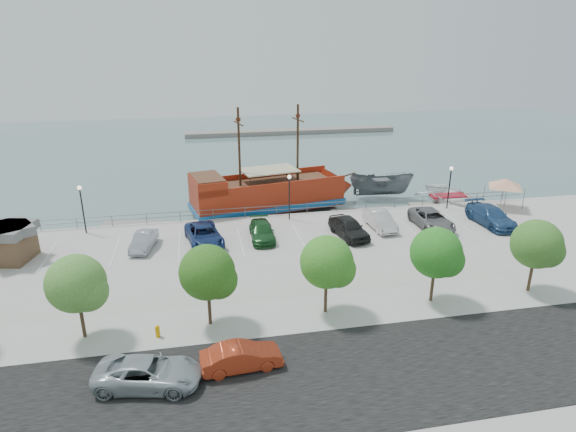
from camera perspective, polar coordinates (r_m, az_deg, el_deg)
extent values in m
plane|color=slate|center=(39.53, 1.98, -4.97)|extent=(160.00, 160.00, 0.00)
cube|color=black|center=(25.88, 10.32, -17.69)|extent=(100.00, 8.00, 0.04)
cube|color=#A8A8A8|center=(30.53, 6.27, -11.03)|extent=(100.00, 4.00, 0.05)
cylinder|color=slate|center=(45.89, -0.16, 1.29)|extent=(50.00, 0.06, 0.06)
cylinder|color=slate|center=(46.02, -0.16, 0.82)|extent=(50.00, 0.06, 0.06)
cube|color=gray|center=(93.14, 0.42, 9.97)|extent=(40.00, 3.00, 0.80)
cube|color=maroon|center=(49.37, -2.43, 2.46)|extent=(15.86, 7.69, 2.47)
cube|color=#15589D|center=(49.62, -2.42, 1.57)|extent=(16.19, 8.03, 0.57)
cone|color=maroon|center=(52.69, 6.16, 3.50)|extent=(3.89, 5.08, 4.56)
cube|color=maroon|center=(47.15, -9.54, 3.76)|extent=(3.74, 5.23, 1.33)
cube|color=brown|center=(46.96, -9.59, 4.60)|extent=(3.48, 4.82, 0.11)
cube|color=brown|center=(49.15, -1.93, 3.95)|extent=(12.95, 6.57, 0.14)
cube|color=maroon|center=(50.99, -3.35, 4.86)|extent=(14.94, 3.22, 0.67)
cube|color=maroon|center=(46.86, -1.49, 3.51)|extent=(14.94, 3.22, 0.67)
cylinder|color=#382111|center=(49.28, 1.16, 8.61)|extent=(0.27, 0.27, 7.80)
cylinder|color=#382111|center=(47.19, -5.80, 8.00)|extent=(0.27, 0.27, 7.80)
cylinder|color=#382111|center=(48.86, 1.18, 11.35)|extent=(0.70, 2.82, 0.13)
cylinder|color=#382111|center=(46.75, -5.91, 10.85)|extent=(0.70, 2.82, 0.13)
cube|color=beige|center=(48.69, -2.26, 5.47)|extent=(6.12, 4.64, 0.11)
cylinder|color=#382111|center=(52.69, 6.84, 4.77)|extent=(2.35, 0.62, 0.56)
imported|color=slate|center=(54.71, 10.95, 3.37)|extent=(7.42, 4.52, 2.69)
imported|color=white|center=(54.34, 18.57, 1.98)|extent=(5.86, 8.06, 1.64)
cube|color=gray|center=(47.37, -16.82, -1.22)|extent=(8.13, 4.12, 0.45)
cube|color=gray|center=(49.85, 8.88, 0.44)|extent=(6.45, 2.05, 0.37)
cube|color=gray|center=(53.44, 17.90, 1.05)|extent=(7.15, 3.11, 0.39)
cube|color=brown|center=(42.03, -30.17, -3.17)|extent=(3.56, 3.56, 2.18)
cube|color=#606060|center=(41.58, -30.48, -1.47)|extent=(4.03, 4.03, 0.69)
cylinder|color=slate|center=(52.18, 22.18, 2.26)|extent=(0.09, 0.09, 2.19)
cylinder|color=slate|center=(54.08, 24.05, 2.59)|extent=(0.09, 0.09, 2.19)
cylinder|color=slate|center=(50.59, 24.30, 1.43)|extent=(0.09, 0.09, 2.19)
cylinder|color=slate|center=(52.55, 26.14, 1.80)|extent=(0.09, 0.09, 2.19)
pyramid|color=beige|center=(51.82, 24.47, 4.07)|extent=(5.10, 5.10, 0.89)
imported|color=#99A4AA|center=(25.20, -16.24, -17.43)|extent=(5.48, 3.33, 1.42)
imported|color=#AC3319|center=(25.44, -5.54, -16.28)|extent=(4.23, 1.79, 1.36)
cylinder|color=#E49800|center=(28.72, -15.19, -13.18)|extent=(0.25, 0.25, 0.62)
sphere|color=#E49800|center=(28.55, -15.25, -12.63)|extent=(0.27, 0.27, 0.27)
cylinder|color=black|center=(44.69, -23.12, 0.52)|extent=(0.12, 0.12, 4.00)
sphere|color=#FFF2CC|center=(44.09, -23.49, 3.09)|extent=(0.36, 0.36, 0.36)
cylinder|color=black|center=(44.35, 0.16, 2.04)|extent=(0.12, 0.12, 4.00)
sphere|color=#FFF2CC|center=(43.75, 0.16, 4.66)|extent=(0.36, 0.36, 0.36)
cylinder|color=black|center=(49.84, 18.54, 3.02)|extent=(0.12, 0.12, 4.00)
sphere|color=#FFF2CC|center=(49.31, 18.81, 5.35)|extent=(0.36, 0.36, 0.36)
cylinder|color=#473321|center=(29.65, -23.19, -11.29)|extent=(0.20, 0.20, 2.20)
sphere|color=#44752D|center=(28.59, -23.82, -7.32)|extent=(3.20, 3.20, 3.20)
sphere|color=#44752D|center=(28.36, -22.64, -8.27)|extent=(2.20, 2.20, 2.20)
cylinder|color=#473321|center=(28.85, -9.30, -10.67)|extent=(0.20, 0.20, 2.20)
sphere|color=#295818|center=(27.76, -9.56, -6.59)|extent=(3.20, 3.20, 3.20)
sphere|color=#295818|center=(27.68, -8.24, -7.52)|extent=(2.20, 2.20, 2.20)
cylinder|color=#473321|center=(29.73, 4.48, -9.46)|extent=(0.20, 0.20, 2.20)
sphere|color=#337420|center=(28.67, 4.60, -5.46)|extent=(3.20, 3.20, 3.20)
sphere|color=#337420|center=(28.74, 5.90, -6.32)|extent=(2.20, 2.20, 2.20)
cylinder|color=#473321|center=(32.15, 16.72, -7.92)|extent=(0.20, 0.20, 2.20)
sphere|color=#23681C|center=(31.17, 17.14, -4.17)|extent=(3.20, 3.20, 3.20)
sphere|color=#23681C|center=(31.37, 18.29, -4.95)|extent=(2.20, 2.20, 2.20)
cylinder|color=#473321|center=(35.79, 26.79, -6.37)|extent=(0.20, 0.20, 2.20)
sphere|color=#356323|center=(34.91, 27.38, -2.97)|extent=(3.20, 3.20, 3.20)
sphere|color=#356323|center=(35.21, 28.34, -3.66)|extent=(2.20, 2.20, 2.20)
imported|color=#8D91A0|center=(40.19, -16.73, -2.84)|extent=(2.14, 4.21, 1.32)
imported|color=navy|center=(39.93, -9.91, -2.24)|extent=(3.42, 5.88, 1.54)
imported|color=#1C5025|center=(40.39, -3.12, -1.83)|extent=(2.06, 4.77, 1.37)
imported|color=black|center=(41.08, 7.23, -1.34)|extent=(2.79, 5.19, 1.68)
imported|color=silver|center=(43.40, 10.84, -0.47)|extent=(1.80, 4.69, 1.52)
imported|color=slate|center=(44.63, 16.66, -0.39)|extent=(2.67, 5.59, 1.54)
imported|color=navy|center=(47.14, 22.91, 0.01)|extent=(2.55, 5.80, 1.66)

